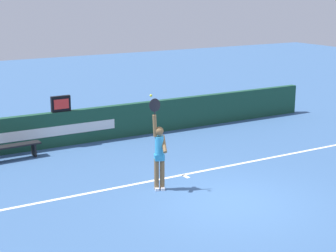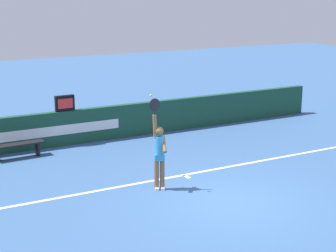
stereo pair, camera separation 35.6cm
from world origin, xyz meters
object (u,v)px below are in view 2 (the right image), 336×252
object	(u,v)px
tennis_player	(159,152)
tennis_ball	(151,96)
courtside_bench_near	(17,147)
speed_display	(65,103)

from	to	relation	value
tennis_player	tennis_ball	size ratio (longest dim) A/B	36.98
courtside_bench_near	tennis_ball	bearing A→B (deg)	-62.74
speed_display	tennis_ball	xyz separation A→B (m)	(0.54, -5.16, 1.08)
tennis_player	courtside_bench_near	distance (m)	5.15
speed_display	tennis_player	bearing A→B (deg)	-81.41
tennis_player	speed_display	bearing A→B (deg)	98.59
tennis_player	tennis_ball	bearing A→B (deg)	-173.17
tennis_ball	courtside_bench_near	xyz separation A→B (m)	(-2.30, 4.46, -2.13)
speed_display	tennis_ball	size ratio (longest dim) A/B	9.81
courtside_bench_near	speed_display	bearing A→B (deg)	21.50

